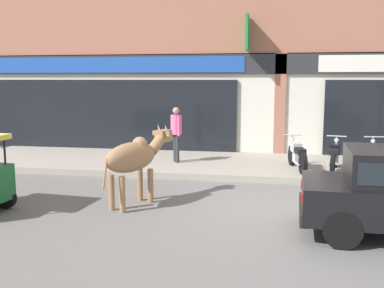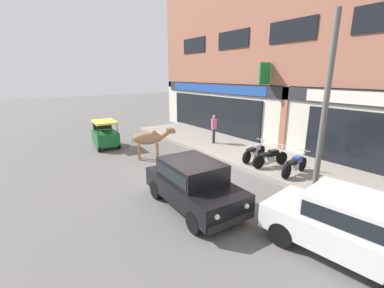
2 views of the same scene
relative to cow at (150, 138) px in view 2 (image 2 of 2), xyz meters
name	(u,v)px [view 2 (image 2 of 2)]	position (x,y,z in m)	size (l,w,h in m)	color
ground_plane	(190,176)	(2.98, 0.23, -1.01)	(90.00, 90.00, 0.00)	#605E5B
sidewalk	(257,156)	(2.98, 4.29, -0.92)	(19.00, 3.73, 0.17)	gray
shop_building	(293,58)	(2.97, 6.41, 3.75)	(23.00, 1.40, 9.91)	#9E604C
cow	(150,138)	(0.00, 0.00, 0.00)	(1.14, 2.01, 1.61)	#936B47
car_0	(193,182)	(4.99, -1.07, -0.19)	(3.68, 1.77, 1.46)	black
car_1	(351,224)	(8.84, 0.38, -0.19)	(3.75, 2.04, 1.46)	black
auto_rickshaw	(105,136)	(-3.26, -1.13, -0.35)	(2.04, 1.31, 1.52)	black
motorcycle_0	(254,152)	(3.43, 3.51, -0.45)	(0.59, 1.80, 0.88)	black
motorcycle_1	(271,158)	(4.38, 3.43, -0.45)	(0.63, 1.80, 0.88)	black
motorcycle_2	(295,165)	(5.52, 3.44, -0.45)	(0.52, 1.81, 0.88)	black
pedestrian	(214,126)	(0.01, 3.99, 0.15)	(0.32, 0.43, 1.60)	#2D2D33
utility_pole	(325,107)	(6.75, 2.73, 1.97)	(0.18, 0.18, 5.62)	#595651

